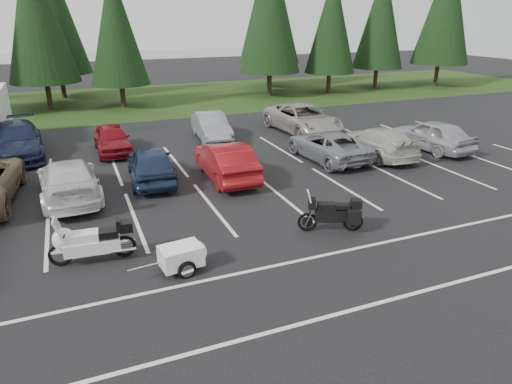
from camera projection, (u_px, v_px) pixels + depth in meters
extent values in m
plane|color=black|center=(207.00, 221.00, 15.12)|extent=(120.00, 120.00, 0.00)
cube|color=#1F3410|center=(120.00, 102.00, 35.82)|extent=(80.00, 16.00, 0.01)
cube|color=slate|center=(123.00, 63.00, 63.97)|extent=(70.00, 50.00, 0.02)
cube|color=silver|center=(192.00, 200.00, 16.84)|extent=(32.00, 16.00, 0.01)
cylinder|color=#332316|center=(48.00, 91.00, 32.63)|extent=(0.36, 0.36, 2.62)
cone|color=black|center=(35.00, 12.00, 30.73)|extent=(4.80, 4.80, 9.27)
cylinder|color=#332316|center=(122.00, 92.00, 33.34)|extent=(0.36, 0.36, 2.26)
cone|color=black|center=(115.00, 26.00, 31.70)|extent=(4.14, 4.14, 7.99)
cylinder|color=#332316|center=(270.00, 80.00, 37.92)|extent=(0.36, 0.36, 2.69)
cone|color=black|center=(270.00, 10.00, 35.97)|extent=(4.93, 4.93, 9.52)
cylinder|color=#332316|center=(329.00, 79.00, 39.67)|extent=(0.36, 0.36, 2.33)
cone|color=black|center=(332.00, 22.00, 37.97)|extent=(4.27, 4.27, 8.24)
cylinder|color=#332316|center=(376.00, 74.00, 42.27)|extent=(0.36, 0.36, 2.47)
cone|color=black|center=(381.00, 17.00, 40.47)|extent=(4.53, 4.53, 8.76)
cylinder|color=#332316|center=(437.00, 71.00, 43.20)|extent=(0.36, 0.36, 2.83)
cone|color=black|center=(446.00, 6.00, 41.14)|extent=(5.19, 5.19, 10.03)
cylinder|color=#332316|center=(62.00, 81.00, 36.93)|extent=(0.36, 0.36, 2.71)
cone|color=black|center=(51.00, 9.00, 34.97)|extent=(4.97, 4.97, 9.61)
cylinder|color=#332316|center=(269.00, 71.00, 42.62)|extent=(0.36, 0.36, 3.00)
cone|color=black|center=(270.00, 1.00, 40.44)|extent=(5.50, 5.50, 10.62)
imported|color=silver|center=(69.00, 180.00, 16.74)|extent=(2.26, 5.08, 1.45)
imported|color=#1C2B46|center=(151.00, 164.00, 18.48)|extent=(2.03, 4.44, 1.47)
imported|color=maroon|center=(226.00, 161.00, 18.80)|extent=(1.72, 4.65, 1.52)
imported|color=gray|center=(328.00, 145.00, 21.33)|extent=(2.48, 4.96, 1.35)
imported|color=#B7B5A8|center=(378.00, 142.00, 21.86)|extent=(2.02, 4.79, 1.38)
imported|color=#A4A4A8|center=(432.00, 135.00, 22.83)|extent=(2.19, 4.64, 1.53)
imported|color=#171E3B|center=(17.00, 141.00, 21.67)|extent=(2.64, 5.64, 1.59)
imported|color=maroon|center=(112.00, 139.00, 22.42)|extent=(1.64, 4.00, 1.36)
imported|color=gray|center=(211.00, 127.00, 24.76)|extent=(1.85, 4.42, 1.42)
imported|color=#A09992|center=(303.00, 119.00, 26.24)|extent=(3.03, 5.88, 1.59)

